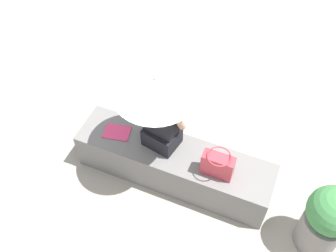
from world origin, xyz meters
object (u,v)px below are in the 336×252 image
at_px(magazine, 117,132).
at_px(planter_near, 327,220).
at_px(person_seated, 162,119).
at_px(handbag_black, 218,165).
at_px(parasol, 155,86).

bearing_deg(magazine, planter_near, 164.73).
bearing_deg(planter_near, person_seated, -6.91).
height_order(handbag_black, magazine, handbag_black).
relative_size(person_seated, parasol, 0.90).
bearing_deg(handbag_black, magazine, -3.63).
relative_size(person_seated, handbag_black, 2.85).
xyz_separation_m(person_seated, magazine, (0.50, 0.06, -0.38)).
xyz_separation_m(person_seated, parasol, (0.03, 0.05, 0.49)).
height_order(person_seated, parasol, parasol).
bearing_deg(handbag_black, person_seated, -11.90).
distance_m(parasol, magazine, 0.99).
distance_m(person_seated, parasol, 0.50).
bearing_deg(parasol, handbag_black, 173.14).
distance_m(magazine, planter_near, 2.24).
bearing_deg(handbag_black, planter_near, 176.09).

